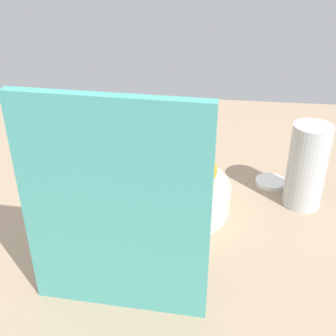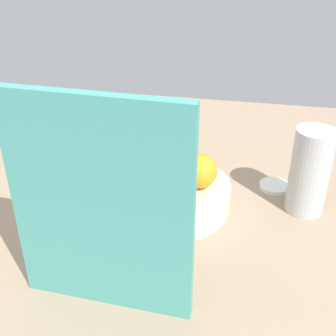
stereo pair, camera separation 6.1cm
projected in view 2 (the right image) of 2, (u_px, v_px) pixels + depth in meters
ground_plane at (152, 214)px, 96.20cm from camera, size 180.00×140.00×3.00cm
fruit_bowl at (168, 195)px, 95.20cm from camera, size 27.25×27.25×5.42cm
orange_front_left at (179, 160)px, 95.47cm from camera, size 7.51×7.51×7.51cm
orange_front_right at (150, 156)px, 97.06cm from camera, size 7.51×7.51×7.51cm
orange_center at (138, 168)px, 92.40cm from camera, size 7.51×7.51×7.51cm
orange_back_left at (139, 182)px, 87.28cm from camera, size 7.51×7.51×7.51cm
orange_back_right at (178, 182)px, 87.24cm from camera, size 7.51×7.51×7.51cm
orange_top_stack at (200, 171)px, 91.31cm from camera, size 7.51×7.51×7.51cm
banana_bunch at (153, 175)px, 91.31cm from camera, size 11.39×17.46×6.20cm
cutting_board at (100, 210)px, 63.45cm from camera, size 28.05×3.13×36.00cm
thermos_tumbler at (310, 172)px, 90.51cm from camera, size 8.23×8.23×18.90cm
jar_lid at (275, 186)px, 102.22cm from camera, size 7.13×7.13×1.16cm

